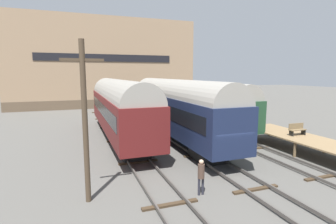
% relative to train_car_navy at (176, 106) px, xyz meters
% --- Properties ---
extents(ground_plane, '(200.00, 200.00, 0.00)m').
position_rel_train_car_navy_xyz_m(ground_plane, '(0.00, -7.85, -3.03)').
color(ground_plane, '#56544F').
extents(track_left, '(2.60, 60.00, 0.26)m').
position_rel_train_car_navy_xyz_m(track_left, '(-4.56, -7.85, -2.89)').
color(track_left, '#4C4742').
rests_on(track_left, ground).
extents(track_middle, '(2.60, 60.00, 0.26)m').
position_rel_train_car_navy_xyz_m(track_middle, '(0.00, -7.85, -2.89)').
color(track_middle, '#4C4742').
rests_on(track_middle, ground).
extents(track_right, '(2.60, 60.00, 0.26)m').
position_rel_train_car_navy_xyz_m(track_right, '(4.56, -7.85, -2.89)').
color(track_right, '#4C4742').
rests_on(track_right, ground).
extents(train_car_navy, '(2.97, 17.98, 5.31)m').
position_rel_train_car_navy_xyz_m(train_car_navy, '(0.00, 0.00, 0.00)').
color(train_car_navy, black).
rests_on(train_car_navy, ground).
extents(train_car_green, '(2.86, 16.54, 4.98)m').
position_rel_train_car_navy_xyz_m(train_car_green, '(4.56, 3.88, -0.19)').
color(train_car_green, black).
rests_on(train_car_green, ground).
extents(train_car_maroon, '(3.07, 17.91, 5.29)m').
position_rel_train_car_navy_xyz_m(train_car_maroon, '(-4.56, 2.18, -0.03)').
color(train_car_maroon, black).
rests_on(train_car_maroon, ground).
extents(station_platform, '(3.12, 11.80, 1.13)m').
position_rel_train_car_navy_xyz_m(station_platform, '(7.44, -7.37, -1.99)').
color(station_platform, '#8C704C').
rests_on(station_platform, ground).
extents(bench, '(1.40, 0.40, 0.91)m').
position_rel_train_car_navy_xyz_m(bench, '(7.56, -5.98, -1.42)').
color(bench, brown).
rests_on(bench, station_platform).
extents(person_worker, '(0.32, 0.32, 1.76)m').
position_rel_train_car_navy_xyz_m(person_worker, '(-2.81, -10.35, -1.97)').
color(person_worker, '#282833').
rests_on(person_worker, ground).
extents(utility_pole, '(1.80, 0.24, 7.22)m').
position_rel_train_car_navy_xyz_m(utility_pole, '(-7.93, -9.17, 0.74)').
color(utility_pole, '#473828').
rests_on(utility_pole, ground).
extents(warehouse_building, '(31.63, 13.55, 15.28)m').
position_rel_train_car_navy_xyz_m(warehouse_building, '(-2.82, 30.81, 4.61)').
color(warehouse_building, brown).
rests_on(warehouse_building, ground).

